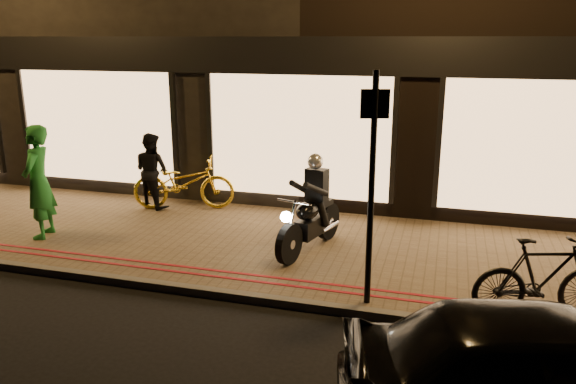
# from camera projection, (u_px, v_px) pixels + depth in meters

# --- Properties ---
(ground) EXTENTS (90.00, 90.00, 0.00)m
(ground) POSITION_uv_depth(u_px,v_px,m) (223.00, 300.00, 7.71)
(ground) COLOR black
(ground) RESTS_ON ground
(sidewalk) EXTENTS (50.00, 4.00, 0.12)m
(sidewalk) POSITION_uv_depth(u_px,v_px,m) (268.00, 246.00, 9.54)
(sidewalk) COLOR brown
(sidewalk) RESTS_ON ground
(kerb_stone) EXTENTS (50.00, 0.14, 0.12)m
(kerb_stone) POSITION_uv_depth(u_px,v_px,m) (224.00, 295.00, 7.74)
(kerb_stone) COLOR #59544C
(kerb_stone) RESTS_ON ground
(red_kerb_lines) EXTENTS (50.00, 0.26, 0.01)m
(red_kerb_lines) POSITION_uv_depth(u_px,v_px,m) (237.00, 276.00, 8.18)
(red_kerb_lines) COLOR maroon
(red_kerb_lines) RESTS_ON sidewalk
(building_row) EXTENTS (48.00, 10.11, 8.50)m
(building_row) POSITION_uv_depth(u_px,v_px,m) (348.00, 7.00, 14.90)
(building_row) COLOR black
(building_row) RESTS_ON ground
(motorcycle) EXTENTS (0.77, 1.90, 1.59)m
(motorcycle) POSITION_uv_depth(u_px,v_px,m) (311.00, 214.00, 9.05)
(motorcycle) COLOR black
(motorcycle) RESTS_ON sidewalk
(sign_post) EXTENTS (0.34, 0.13, 3.00)m
(sign_post) POSITION_uv_depth(u_px,v_px,m) (372.00, 179.00, 6.94)
(sign_post) COLOR black
(sign_post) RESTS_ON sidewalk
(bicycle_gold) EXTENTS (2.15, 1.28, 1.07)m
(bicycle_gold) POSITION_uv_depth(u_px,v_px,m) (184.00, 183.00, 11.29)
(bicycle_gold) COLOR yellow
(bicycle_gold) RESTS_ON sidewalk
(bicycle_dark) EXTENTS (1.81, 0.97, 1.05)m
(bicycle_dark) POSITION_uv_depth(u_px,v_px,m) (543.00, 279.00, 6.85)
(bicycle_dark) COLOR black
(bicycle_dark) RESTS_ON sidewalk
(person_green) EXTENTS (0.65, 0.82, 1.96)m
(person_green) POSITION_uv_depth(u_px,v_px,m) (38.00, 182.00, 9.57)
(person_green) COLOR #227F2F
(person_green) RESTS_ON sidewalk
(person_dark) EXTENTS (0.89, 0.78, 1.53)m
(person_dark) POSITION_uv_depth(u_px,v_px,m) (152.00, 171.00, 11.32)
(person_dark) COLOR black
(person_dark) RESTS_ON sidewalk
(parked_car) EXTENTS (3.96, 2.32, 1.26)m
(parked_car) POSITION_uv_depth(u_px,v_px,m) (550.00, 374.00, 4.93)
(parked_car) COLOR black
(parked_car) RESTS_ON ground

